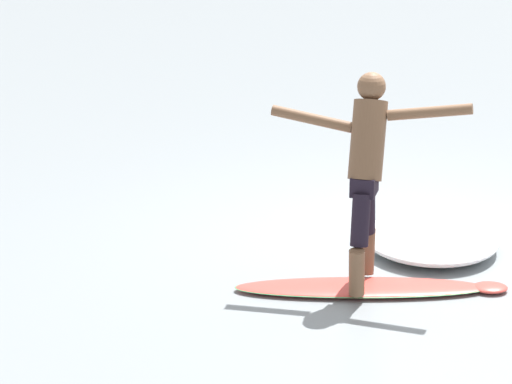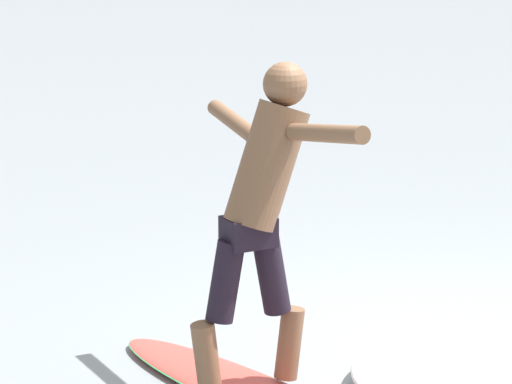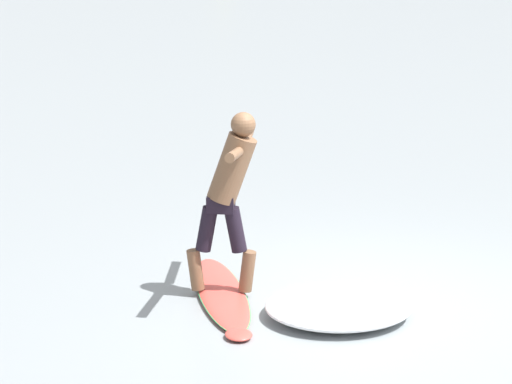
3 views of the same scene
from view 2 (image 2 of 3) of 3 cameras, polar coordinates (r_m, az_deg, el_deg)
The scene contains 3 objects.
ground_plane at distance 7.37m, azimuth 9.61°, elevation -7.68°, with size 200.00×200.00×0.00m, color gray.
surfer at distance 6.41m, azimuth 0.35°, elevation -0.32°, with size 0.91×1.53×1.77m.
wave_foam_at_tail at distance 6.92m, azimuth 9.94°, elevation -8.25°, with size 1.85×1.83×0.21m.
Camera 2 is at (-1.33, -6.74, 2.68)m, focal length 85.00 mm.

